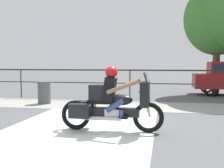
# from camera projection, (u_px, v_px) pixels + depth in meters

# --- Properties ---
(ground_plane) EXTENTS (120.00, 120.00, 0.00)m
(ground_plane) POSITION_uv_depth(u_px,v_px,m) (106.00, 126.00, 7.22)
(ground_plane) COLOR #565659
(sidewalk_band) EXTENTS (44.00, 2.40, 0.01)m
(sidewalk_band) POSITION_uv_depth(u_px,v_px,m) (125.00, 106.00, 10.55)
(sidewalk_band) COLOR #99968E
(sidewalk_band) RESTS_ON ground
(crosswalk_band) EXTENTS (3.63, 6.00, 0.01)m
(crosswalk_band) POSITION_uv_depth(u_px,v_px,m) (83.00, 126.00, 7.13)
(crosswalk_band) COLOR silver
(crosswalk_band) RESTS_ON ground
(fence_railing) EXTENTS (36.00, 0.05, 1.33)m
(fence_railing) POSITION_uv_depth(u_px,v_px,m) (130.00, 76.00, 12.10)
(fence_railing) COLOR #232326
(fence_railing) RESTS_ON ground
(motorcycle) EXTENTS (2.47, 0.76, 1.54)m
(motorcycle) POSITION_uv_depth(u_px,v_px,m) (111.00, 103.00, 6.61)
(motorcycle) COLOR black
(motorcycle) RESTS_ON ground
(trash_bin) EXTENTS (0.52, 0.52, 0.88)m
(trash_bin) POSITION_uv_depth(u_px,v_px,m) (44.00, 93.00, 11.06)
(trash_bin) COLOR #515156
(trash_bin) RESTS_ON ground
(tree_behind_car) EXTENTS (3.28, 3.28, 5.61)m
(tree_behind_car) POSITION_uv_depth(u_px,v_px,m) (217.00, 19.00, 13.94)
(tree_behind_car) COLOR brown
(tree_behind_car) RESTS_ON ground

